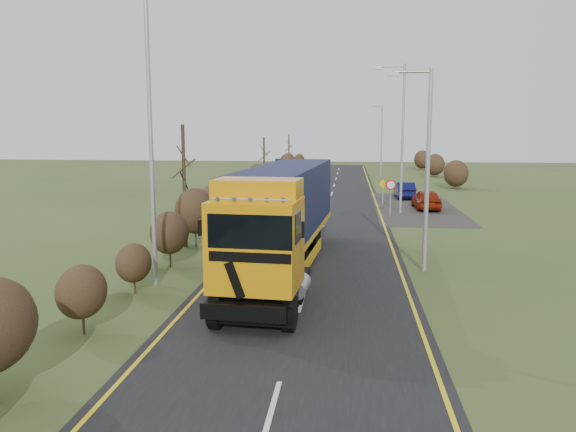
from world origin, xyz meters
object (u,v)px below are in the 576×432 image
Objects in this scene: streetlight_near at (425,163)px; car_red_hatchback at (426,199)px; speed_sign at (391,191)px; car_blue_sedan at (405,190)px; lorry at (282,212)px.

car_red_hatchback is at bearing 81.97° from streetlight_near.
streetlight_near is 3.30× the size of speed_sign.
car_red_hatchback is 6.71m from car_blue_sedan.
car_blue_sedan is (-0.95, 6.64, -0.05)m from car_red_hatchback.
car_red_hatchback is at bearing 52.53° from speed_sign.
speed_sign is (-2.88, -3.76, 1.02)m from car_red_hatchback.
car_red_hatchback is (8.40, 19.02, -1.73)m from lorry.
speed_sign reaches higher than car_red_hatchback.
car_red_hatchback is 1.03× the size of car_blue_sedan.
lorry is 3.77× the size of car_blue_sedan.
speed_sign is (5.52, 15.26, -0.72)m from lorry.
car_blue_sedan is 10.63m from speed_sign.
car_blue_sedan is 1.68× the size of speed_sign.
speed_sign is at bearing 74.30° from lorry.
car_red_hatchback is 4.84m from speed_sign.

